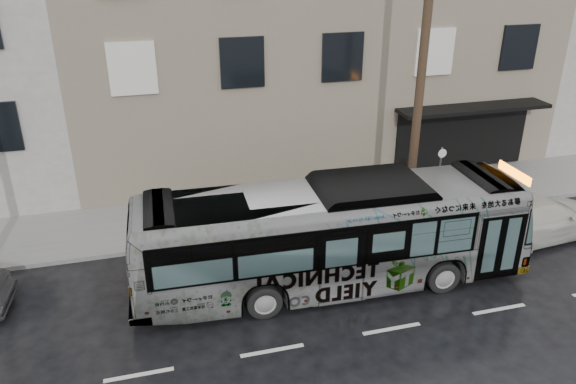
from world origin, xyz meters
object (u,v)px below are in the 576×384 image
(sign_post, at_px, (438,179))
(bus, at_px, (331,236))
(white_sedan, at_px, (536,217))
(utility_pole_front, at_px, (420,91))

(sign_post, height_order, bus, bus)
(sign_post, distance_m, white_sedan, 3.47)
(bus, distance_m, white_sedan, 7.64)
(utility_pole_front, relative_size, bus, 0.79)
(bus, height_order, white_sedan, bus)
(utility_pole_front, distance_m, bus, 6.15)
(bus, bearing_deg, white_sedan, -81.91)
(utility_pole_front, height_order, sign_post, utility_pole_front)
(sign_post, distance_m, bus, 6.23)
(sign_post, bearing_deg, bus, -147.53)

